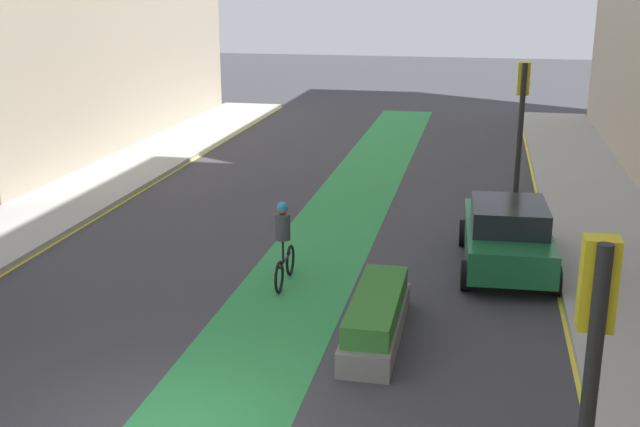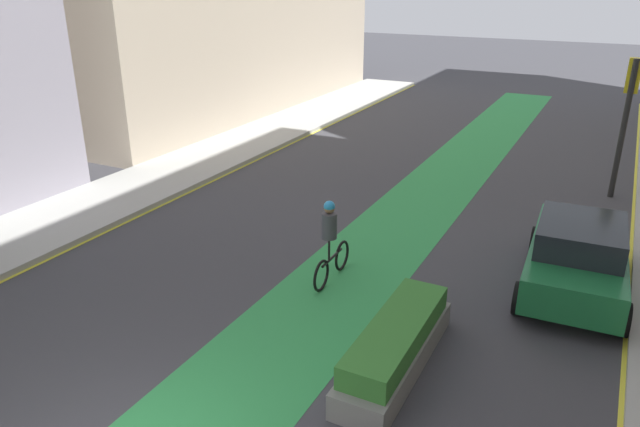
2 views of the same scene
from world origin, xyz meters
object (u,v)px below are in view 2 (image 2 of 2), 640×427
at_px(traffic_signal_far_right, 629,101).
at_px(car_green_right_far, 577,255).
at_px(median_planter, 396,346).
at_px(cyclist_in_lane, 330,240).

height_order(traffic_signal_far_right, car_green_right_far, traffic_signal_far_right).
bearing_deg(median_planter, cyclist_in_lane, 136.32).
bearing_deg(car_green_right_far, cyclist_in_lane, -156.98).
bearing_deg(median_planter, traffic_signal_far_right, 75.49).
distance_m(traffic_signal_far_right, car_green_right_far, 6.90).
distance_m(car_green_right_far, cyclist_in_lane, 5.04).
relative_size(traffic_signal_far_right, median_planter, 1.17).
distance_m(traffic_signal_far_right, median_planter, 11.35).
xyz_separation_m(traffic_signal_far_right, median_planter, (-2.78, -10.74, -2.39)).
distance_m(car_green_right_far, median_planter, 4.78).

